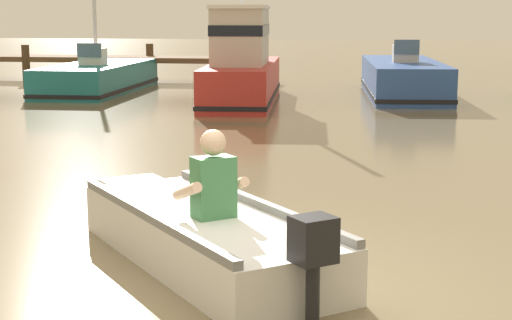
% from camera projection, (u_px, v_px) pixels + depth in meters
% --- Properties ---
extents(ground_plane, '(120.00, 120.00, 0.00)m').
position_uv_depth(ground_plane, '(217.00, 293.00, 6.24)').
color(ground_plane, '#7A6B4C').
extents(wooden_dock, '(11.63, 1.64, 1.35)m').
position_uv_depth(wooden_dock, '(89.00, 59.00, 25.61)').
color(wooden_dock, brown).
rests_on(wooden_dock, ground).
extents(rowboat_with_person, '(2.84, 3.25, 1.19)m').
position_uv_depth(rowboat_with_person, '(203.00, 233.00, 7.01)').
color(rowboat_with_person, white).
rests_on(rowboat_with_person, ground).
extents(moored_boat_teal, '(2.08, 5.72, 3.69)m').
position_uv_depth(moored_boat_teal, '(98.00, 78.00, 22.12)').
color(moored_boat_teal, '#1E727A').
rests_on(moored_boat_teal, ground).
extents(moored_boat_red, '(2.04, 6.15, 4.43)m').
position_uv_depth(moored_boat_red, '(242.00, 67.00, 19.40)').
color(moored_boat_red, '#B72D28').
rests_on(moored_boat_red, ground).
extents(moored_boat_blue, '(2.34, 6.33, 1.47)m').
position_uv_depth(moored_boat_blue, '(403.00, 79.00, 21.15)').
color(moored_boat_blue, '#2D519E').
rests_on(moored_boat_blue, ground).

